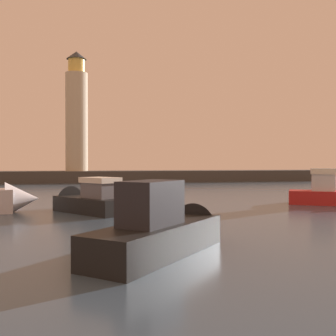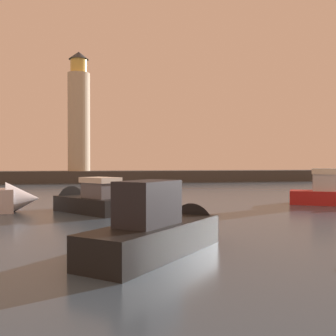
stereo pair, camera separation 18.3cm
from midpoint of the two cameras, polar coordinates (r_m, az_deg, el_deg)
ground_plane at (r=29.75m, az=-6.66°, el=-4.58°), size 220.00×220.00×0.00m
breakwater at (r=57.67m, az=-9.05°, el=-1.20°), size 67.79×5.27×1.61m
lighthouse at (r=57.98m, az=-12.46°, el=7.42°), size 3.07×3.07×16.69m
motorboat_4 at (r=12.75m, az=0.36°, el=-8.58°), size 5.75×6.16×2.54m
motorboat_5 at (r=23.36m, az=-11.84°, el=-4.54°), size 5.09×6.15×2.42m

